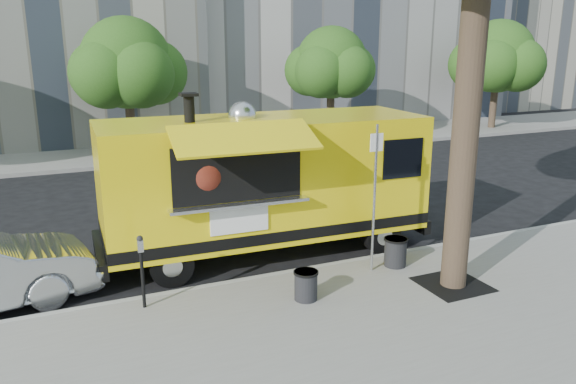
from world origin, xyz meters
The scene contains 13 objects.
ground centered at (0.00, 0.00, 0.00)m, with size 120.00×120.00×0.00m, color black.
sidewalk centered at (0.00, -4.00, 0.07)m, with size 60.00×6.00×0.15m, color gray.
curb centered at (0.00, -0.93, 0.07)m, with size 60.00×0.14×0.16m, color #999993.
far_sidewalk centered at (0.00, 13.50, 0.07)m, with size 60.00×5.00×0.15m, color gray.
tree_well centered at (2.60, -2.80, 0.15)m, with size 1.20×1.20×0.02m, color black.
far_tree_b centered at (-1.00, 12.70, 3.83)m, with size 3.60×3.60×5.50m.
far_tree_c centered at (8.00, 12.40, 3.72)m, with size 3.24×3.24×5.21m.
far_tree_d centered at (18.00, 12.60, 3.89)m, with size 3.78×3.78×5.64m.
sign_post centered at (1.55, -1.55, 1.85)m, with size 0.28×0.06×3.00m.
parking_meter centered at (-3.00, -1.35, 0.98)m, with size 0.11×0.11×1.33m.
food_truck centered at (0.04, 0.57, 1.72)m, with size 7.45×3.54×3.65m.
trash_bin_left centered at (-0.26, -2.22, 0.44)m, with size 0.45×0.45×0.55m.
trash_bin_right centered at (2.13, -1.54, 0.47)m, with size 0.50×0.50×0.60m.
Camera 1 is at (-4.33, -10.63, 4.70)m, focal length 35.00 mm.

